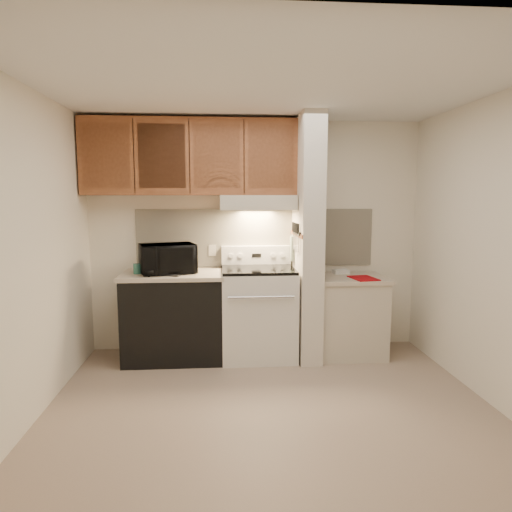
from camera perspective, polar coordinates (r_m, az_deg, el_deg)
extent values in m
plane|color=tan|center=(3.91, 1.74, -18.14)|extent=(3.60, 3.60, 0.00)
plane|color=white|center=(3.62, 1.91, 20.42)|extent=(3.60, 3.60, 0.00)
cube|color=white|center=(5.04, -0.02, 2.48)|extent=(3.60, 2.50, 0.02)
cube|color=white|center=(3.81, -26.23, 0.07)|extent=(0.02, 3.00, 2.50)
cube|color=white|center=(4.15, 27.36, 0.56)|extent=(0.02, 3.00, 2.50)
cube|color=#EEE3C7|center=(5.03, -0.01, 2.30)|extent=(2.60, 0.02, 0.63)
cube|color=silver|center=(4.83, 0.29, -7.25)|extent=(0.76, 0.65, 0.92)
cube|color=black|center=(4.52, 0.63, -7.78)|extent=(0.50, 0.01, 0.30)
cylinder|color=silver|center=(4.43, 0.67, -5.17)|extent=(0.65, 0.02, 0.02)
cube|color=black|center=(4.73, 0.30, -1.69)|extent=(0.74, 0.64, 0.03)
cube|color=silver|center=(5.00, 0.03, 0.13)|extent=(0.76, 0.08, 0.20)
cube|color=black|center=(4.96, 0.07, 0.07)|extent=(0.10, 0.01, 0.04)
cylinder|color=silver|center=(4.94, -3.17, 0.03)|extent=(0.05, 0.02, 0.05)
cylinder|color=silver|center=(4.94, -2.01, 0.05)|extent=(0.05, 0.02, 0.05)
cylinder|color=silver|center=(4.97, 2.14, 0.09)|extent=(0.05, 0.02, 0.05)
cylinder|color=silver|center=(4.98, 3.28, 0.10)|extent=(0.05, 0.02, 0.05)
cube|color=black|center=(4.86, -10.21, -7.60)|extent=(1.00, 0.63, 0.87)
cube|color=beige|center=(4.76, -10.33, -2.30)|extent=(1.04, 0.67, 0.04)
cube|color=black|center=(4.57, -10.64, -2.38)|extent=(0.20, 0.14, 0.01)
cylinder|color=#2B695F|center=(4.78, -14.55, -1.53)|extent=(0.12, 0.12, 0.10)
cube|color=beige|center=(5.01, -5.48, 0.70)|extent=(0.08, 0.01, 0.12)
imported|color=black|center=(4.72, -11.01, -0.32)|extent=(0.63, 0.51, 0.30)
cube|color=beige|center=(4.76, 6.44, 2.14)|extent=(0.22, 0.70, 2.50)
cube|color=brown|center=(4.73, 5.07, 2.73)|extent=(0.01, 0.70, 0.04)
cube|color=black|center=(4.68, 5.10, 2.93)|extent=(0.02, 0.42, 0.04)
cube|color=silver|center=(4.54, 5.25, 1.51)|extent=(0.01, 0.03, 0.16)
cylinder|color=black|center=(4.53, 5.27, 3.41)|extent=(0.02, 0.02, 0.10)
cube|color=silver|center=(4.63, 5.07, 1.50)|extent=(0.01, 0.04, 0.18)
cylinder|color=black|center=(4.60, 5.12, 3.47)|extent=(0.02, 0.02, 0.10)
cube|color=silver|center=(4.70, 4.93, 1.47)|extent=(0.01, 0.04, 0.20)
cylinder|color=black|center=(4.67, 4.98, 3.53)|extent=(0.02, 0.02, 0.10)
cube|color=silver|center=(4.77, 4.79, 1.80)|extent=(0.01, 0.04, 0.16)
cylinder|color=black|center=(4.75, 4.81, 3.60)|extent=(0.02, 0.02, 0.10)
cube|color=silver|center=(4.84, 4.65, 1.77)|extent=(0.01, 0.04, 0.18)
cylinder|color=black|center=(4.84, 4.65, 3.67)|extent=(0.02, 0.02, 0.10)
cube|color=gray|center=(4.92, 4.54, 0.95)|extent=(0.03, 0.11, 0.26)
cube|color=beige|center=(5.01, 11.51, -7.52)|extent=(0.70, 0.60, 0.81)
cube|color=beige|center=(4.92, 11.64, -2.73)|extent=(0.74, 0.64, 0.04)
cube|color=#9E060C|center=(4.81, 13.29, -2.72)|extent=(0.28, 0.35, 0.01)
cube|color=white|center=(5.07, 10.55, -1.92)|extent=(0.18, 0.14, 0.04)
cube|color=beige|center=(4.80, 0.18, 6.71)|extent=(0.78, 0.44, 0.15)
cube|color=beige|center=(4.59, 0.39, 6.11)|extent=(0.78, 0.04, 0.06)
cube|color=brown|center=(4.85, -8.19, 12.08)|extent=(2.18, 0.33, 0.77)
cube|color=brown|center=(4.82, -18.28, 11.82)|extent=(0.46, 0.01, 0.63)
cube|color=black|center=(4.76, -15.03, 12.00)|extent=(0.01, 0.01, 0.73)
cube|color=brown|center=(4.72, -11.70, 12.13)|extent=(0.46, 0.01, 0.63)
cube|color=black|center=(4.69, -8.32, 12.24)|extent=(0.01, 0.01, 0.73)
cube|color=brown|center=(4.69, -4.92, 12.30)|extent=(0.46, 0.01, 0.63)
cube|color=black|center=(4.69, -1.51, 12.32)|extent=(0.01, 0.01, 0.73)
cube|color=brown|center=(4.71, 1.88, 12.29)|extent=(0.46, 0.01, 0.63)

